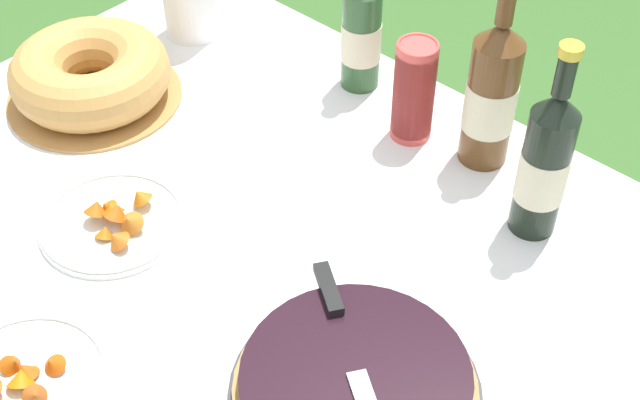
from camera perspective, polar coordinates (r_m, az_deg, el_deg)
garden_table at (r=1.40m, az=-2.68°, el=-6.75°), size 1.56×1.10×0.77m
tablecloth at (r=1.36m, az=-2.76°, el=-5.17°), size 1.57×1.11×0.10m
berry_tart at (r=1.19m, az=2.27°, el=-11.86°), size 0.33×0.33×0.06m
serving_knife at (r=1.17m, az=1.92°, el=-9.74°), size 0.33×0.23×0.01m
bundt_cake at (r=1.69m, az=-14.49°, el=7.80°), size 0.32×0.32×0.11m
cup_stack at (r=1.53m, az=6.03°, el=6.94°), size 0.07×0.07×0.19m
cider_bottle_green at (r=1.64m, az=2.67°, el=10.81°), size 0.07×0.07×0.31m
cider_bottle_amber at (r=1.48m, az=10.92°, el=6.64°), size 0.09×0.09×0.35m
juice_bottle_red at (r=1.37m, az=14.19°, el=2.26°), size 0.08×0.08×0.34m
snack_plate_near at (r=1.44m, az=-13.10°, el=-1.29°), size 0.23×0.23×0.06m
snack_plate_right at (r=1.27m, az=-18.41°, el=-10.95°), size 0.23×0.23×0.05m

